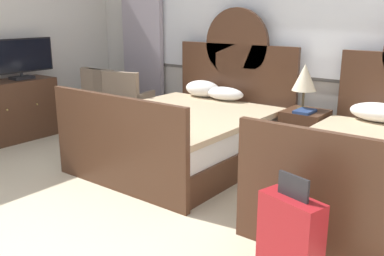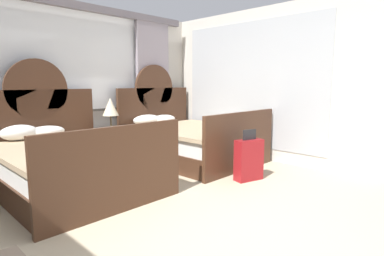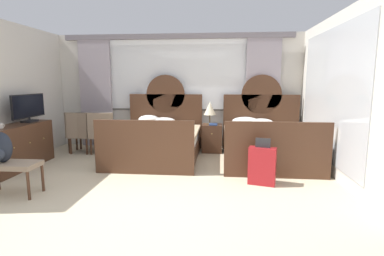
% 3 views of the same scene
% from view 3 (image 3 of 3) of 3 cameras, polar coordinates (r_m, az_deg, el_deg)
% --- Properties ---
extents(ground_plane, '(24.00, 24.00, 0.00)m').
position_cam_3_polar(ground_plane, '(4.06, -10.00, -14.31)').
color(ground_plane, '#BCAD8E').
extents(wall_back_window, '(5.83, 0.22, 2.70)m').
position_cam_3_polar(wall_back_window, '(7.28, -2.74, 7.73)').
color(wall_back_window, beige).
rests_on(wall_back_window, ground_plane).
extents(wall_left, '(0.07, 4.21, 2.70)m').
position_cam_3_polar(wall_left, '(6.47, -32.67, 5.35)').
color(wall_left, beige).
rests_on(wall_left, ground_plane).
extents(wall_right_mirror, '(0.08, 4.21, 2.70)m').
position_cam_3_polar(wall_right_mirror, '(5.48, 26.00, 5.47)').
color(wall_right_mirror, beige).
rests_on(wall_right_mirror, ground_plane).
extents(bed_near_window, '(1.73, 2.17, 1.74)m').
position_cam_3_polar(bed_near_window, '(6.28, -6.62, -2.53)').
color(bed_near_window, '#472B1C').
rests_on(bed_near_window, ground_plane).
extents(bed_near_mirror, '(1.73, 2.17, 1.74)m').
position_cam_3_polar(bed_near_mirror, '(6.22, 13.94, -2.85)').
color(bed_near_mirror, '#472B1C').
rests_on(bed_near_mirror, ground_plane).
extents(nightstand_between_beds, '(0.45, 0.47, 0.63)m').
position_cam_3_polar(nightstand_between_beds, '(6.83, 3.83, -1.91)').
color(nightstand_between_beds, '#472B1C').
rests_on(nightstand_between_beds, ground_plane).
extents(table_lamp_on_nightstand, '(0.27, 0.27, 0.51)m').
position_cam_3_polar(table_lamp_on_nightstand, '(6.78, 3.42, 3.71)').
color(table_lamp_on_nightstand, brown).
rests_on(table_lamp_on_nightstand, nightstand_between_beds).
extents(book_on_nightstand, '(0.18, 0.26, 0.03)m').
position_cam_3_polar(book_on_nightstand, '(6.69, 4.06, 0.70)').
color(book_on_nightstand, navy).
rests_on(book_on_nightstand, nightstand_between_beds).
extents(dresser_minibar, '(0.51, 1.56, 0.81)m').
position_cam_3_polar(dresser_minibar, '(6.36, -30.31, -3.10)').
color(dresser_minibar, '#472B1C').
rests_on(dresser_minibar, ground_plane).
extents(tv_flatscreen, '(0.20, 0.96, 0.54)m').
position_cam_3_polar(tv_flatscreen, '(6.57, -28.64, 3.41)').
color(tv_flatscreen, black).
rests_on(tv_flatscreen, dresser_minibar).
extents(cup_on_dresser, '(0.11, 0.08, 0.08)m').
position_cam_3_polar(cup_on_dresser, '(5.97, -32.57, 0.35)').
color(cup_on_dresser, white).
rests_on(cup_on_dresser, dresser_minibar).
extents(armchair_by_window_left, '(0.64, 0.64, 0.92)m').
position_cam_3_polar(armchair_by_window_left, '(6.95, -16.79, -0.49)').
color(armchair_by_window_left, '#84705B').
rests_on(armchair_by_window_left, ground_plane).
extents(armchair_by_window_centre, '(0.60, 0.60, 0.92)m').
position_cam_3_polar(armchair_by_window_centre, '(7.14, -20.38, -0.42)').
color(armchair_by_window_centre, '#84705B').
rests_on(armchair_by_window_centre, ground_plane).
extents(armchair_by_window_right, '(0.62, 0.62, 0.92)m').
position_cam_3_polar(armchair_by_window_right, '(7.13, -20.21, -0.42)').
color(armchair_by_window_right, '#84705B').
rests_on(armchair_by_window_right, ground_plane).
extents(luggage_bench, '(0.75, 0.39, 0.47)m').
position_cam_3_polar(luggage_bench, '(4.93, -31.16, -6.31)').
color(luggage_bench, '#84705B').
rests_on(luggage_bench, ground_plane).
extents(backpack_on_bench, '(0.29, 0.22, 0.43)m').
position_cam_3_polar(backpack_on_bench, '(4.93, -32.51, -3.24)').
color(backpack_on_bench, '#1E232D').
rests_on(backpack_on_bench, luggage_bench).
extents(suitcase_on_floor, '(0.44, 0.28, 0.73)m').
position_cam_3_polar(suitcase_on_floor, '(4.79, 13.19, -7.01)').
color(suitcase_on_floor, maroon).
rests_on(suitcase_on_floor, ground_plane).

